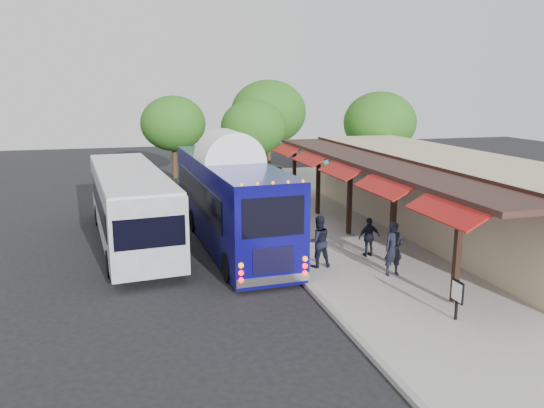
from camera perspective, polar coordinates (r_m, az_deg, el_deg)
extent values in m
plane|color=black|center=(19.17, 2.52, -7.73)|extent=(90.00, 90.00, 0.00)
cube|color=#9E9B93|center=(24.50, 10.83, -3.26)|extent=(10.00, 40.00, 0.15)
cube|color=gray|center=(22.81, -0.44, -4.21)|extent=(0.20, 40.00, 0.16)
cube|color=tan|center=(25.82, 17.99, 1.09)|extent=(5.00, 20.00, 3.60)
cube|color=black|center=(24.29, 13.23, 4.28)|extent=(0.06, 20.00, 0.60)
cube|color=#331E19|center=(23.78, 10.94, 4.46)|extent=(2.60, 20.00, 0.18)
cube|color=black|center=(16.80, 19.31, -4.89)|extent=(0.18, 0.18, 3.16)
cube|color=#9C110E|center=(16.23, 18.40, -0.50)|extent=(1.00, 3.20, 0.57)
cube|color=black|center=(20.08, 12.89, -1.72)|extent=(0.18, 0.18, 3.16)
cube|color=#9C110E|center=(19.61, 11.97, 2.01)|extent=(1.00, 3.20, 0.57)
cube|color=black|center=(23.59, 8.34, 0.55)|extent=(0.18, 0.18, 3.16)
cube|color=#9C110E|center=(23.18, 7.47, 3.75)|extent=(1.00, 3.20, 0.57)
cube|color=black|center=(27.23, 4.98, 2.22)|extent=(0.18, 0.18, 3.16)
cube|color=#9C110E|center=(26.88, 4.17, 5.01)|extent=(1.00, 3.20, 0.57)
cube|color=black|center=(30.95, 2.42, 3.49)|extent=(0.18, 0.18, 3.16)
cube|color=#9C110E|center=(30.65, 1.67, 5.95)|extent=(1.00, 3.20, 0.57)
sphere|color=teal|center=(18.38, 17.13, 0.18)|extent=(0.26, 0.26, 0.26)
sphere|color=teal|center=(22.67, 10.41, 2.77)|extent=(0.26, 0.26, 0.26)
sphere|color=teal|center=(27.21, 5.86, 4.49)|extent=(0.26, 0.26, 0.26)
cube|color=#0B0862|center=(22.69, -4.59, 0.76)|extent=(3.11, 12.13, 3.16)
cube|color=#0B0862|center=(23.10, -4.51, -3.45)|extent=(3.06, 12.01, 0.35)
ellipsoid|color=white|center=(22.43, -4.66, 4.66)|extent=(3.10, 11.89, 0.56)
cube|color=black|center=(16.84, -0.75, -1.48)|extent=(2.09, 0.13, 1.30)
cube|color=silver|center=(17.54, -0.79, -8.21)|extent=(2.51, 0.30, 0.28)
sphere|color=#FF0C0C|center=(17.14, -4.30, -7.82)|extent=(0.18, 0.18, 0.18)
sphere|color=#FF0C0C|center=(17.66, 2.76, -7.18)|extent=(0.18, 0.18, 0.18)
cylinder|color=black|center=(18.55, -5.36, -6.77)|extent=(0.35, 1.06, 1.04)
cylinder|color=black|center=(19.06, 1.54, -6.19)|extent=(0.35, 1.06, 1.04)
cylinder|color=black|center=(26.57, -8.55, -0.95)|extent=(0.35, 1.06, 1.04)
cylinder|color=black|center=(26.92, -3.66, -0.66)|extent=(0.35, 1.06, 1.04)
cube|color=gray|center=(23.54, -15.03, 0.05)|extent=(3.73, 12.10, 2.74)
cube|color=black|center=(23.53, -18.23, 0.43)|extent=(1.01, 10.07, 1.04)
cube|color=black|center=(23.53, -11.89, 0.79)|extent=(1.01, 10.07, 1.04)
cube|color=silver|center=(23.29, -15.22, 3.45)|extent=(3.65, 11.86, 0.10)
cylinder|color=black|center=(19.86, -18.14, -6.12)|extent=(0.38, 1.02, 0.99)
cylinder|color=black|center=(19.86, -11.24, -5.73)|extent=(0.38, 1.02, 0.99)
cylinder|color=black|center=(27.32, -17.46, -1.08)|extent=(0.38, 1.02, 0.99)
cylinder|color=black|center=(27.32, -12.47, -0.79)|extent=(0.38, 1.02, 0.99)
imported|color=black|center=(18.99, 12.96, -4.72)|extent=(0.70, 0.46, 1.92)
imported|color=black|center=(19.44, 5.00, -4.03)|extent=(0.96, 0.76, 1.93)
imported|color=black|center=(20.96, 10.40, -3.52)|extent=(0.93, 0.43, 1.54)
imported|color=black|center=(32.87, 0.71, 2.57)|extent=(1.11, 0.67, 1.67)
cube|color=black|center=(16.05, 19.27, -9.75)|extent=(0.06, 0.06, 1.17)
cube|color=black|center=(15.96, 19.34, -8.87)|extent=(0.04, 0.53, 0.64)
cube|color=white|center=(15.94, 19.24, -8.88)|extent=(0.01, 0.45, 0.53)
cylinder|color=#382314|center=(37.46, -2.00, 4.30)|extent=(0.36, 0.36, 2.63)
ellipsoid|color=#2F5D17|center=(37.18, -2.03, 8.23)|extent=(4.55, 4.55, 3.87)
cylinder|color=#382314|center=(40.34, -0.37, 5.33)|extent=(0.36, 0.36, 3.25)
ellipsoid|color=#2F5D17|center=(40.08, -0.38, 9.84)|extent=(5.61, 5.61, 4.77)
cylinder|color=#382314|center=(37.77, 11.31, 4.32)|extent=(0.36, 0.36, 2.88)
ellipsoid|color=#2F5D17|center=(37.49, 11.50, 8.58)|extent=(4.97, 4.97, 4.22)
cylinder|color=#382314|center=(40.00, -10.42, 4.70)|extent=(0.36, 0.36, 2.74)
ellipsoid|color=#2F5D17|center=(39.74, -10.57, 8.52)|extent=(4.73, 4.73, 4.02)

